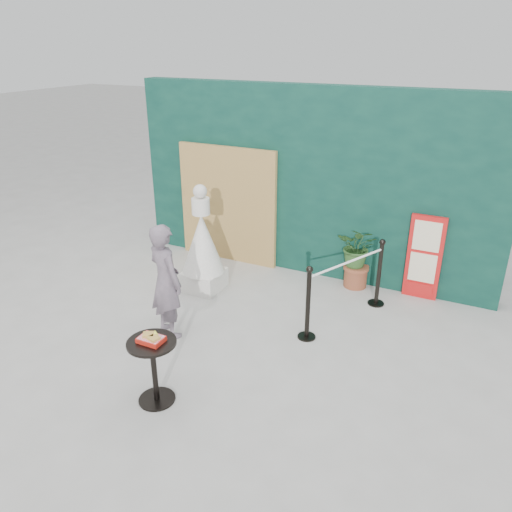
# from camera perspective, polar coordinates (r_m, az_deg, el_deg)

# --- Properties ---
(ground) EXTENTS (60.00, 60.00, 0.00)m
(ground) POSITION_cam_1_polar(r_m,az_deg,el_deg) (6.12, -5.10, -12.72)
(ground) COLOR #ADAAA5
(ground) RESTS_ON ground
(back_wall) EXTENTS (6.00, 0.30, 3.00)m
(back_wall) POSITION_cam_1_polar(r_m,az_deg,el_deg) (8.06, 6.20, 8.28)
(back_wall) COLOR #092B26
(back_wall) RESTS_ON ground
(bamboo_fence) EXTENTS (1.80, 0.08, 2.00)m
(bamboo_fence) POSITION_cam_1_polar(r_m,az_deg,el_deg) (8.59, -3.27, 5.85)
(bamboo_fence) COLOR tan
(bamboo_fence) RESTS_ON ground
(woman) EXTENTS (0.66, 0.56, 1.54)m
(woman) POSITION_cam_1_polar(r_m,az_deg,el_deg) (6.48, -10.28, -2.85)
(woman) COLOR slate
(woman) RESTS_ON ground
(menu_board) EXTENTS (0.50, 0.07, 1.30)m
(menu_board) POSITION_cam_1_polar(r_m,az_deg,el_deg) (7.75, 18.66, -0.19)
(menu_board) COLOR red
(menu_board) RESTS_ON ground
(statue) EXTENTS (0.66, 0.66, 1.68)m
(statue) POSITION_cam_1_polar(r_m,az_deg,el_deg) (7.63, -6.12, 0.91)
(statue) COLOR silver
(statue) RESTS_ON ground
(cafe_table) EXTENTS (0.52, 0.52, 0.75)m
(cafe_table) POSITION_cam_1_polar(r_m,az_deg,el_deg) (5.47, -11.65, -11.77)
(cafe_table) COLOR black
(cafe_table) RESTS_ON ground
(food_basket) EXTENTS (0.26, 0.19, 0.11)m
(food_basket) POSITION_cam_1_polar(r_m,az_deg,el_deg) (5.31, -11.87, -9.21)
(food_basket) COLOR red
(food_basket) RESTS_ON cafe_table
(planter) EXTENTS (0.59, 0.51, 1.01)m
(planter) POSITION_cam_1_polar(r_m,az_deg,el_deg) (7.86, 11.53, 0.44)
(planter) COLOR brown
(planter) RESTS_ON ground
(stanchion_barrier) EXTENTS (0.84, 1.54, 1.03)m
(stanchion_barrier) POSITION_cam_1_polar(r_m,az_deg,el_deg) (6.91, 10.21, -3.64)
(stanchion_barrier) COLOR black
(stanchion_barrier) RESTS_ON ground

